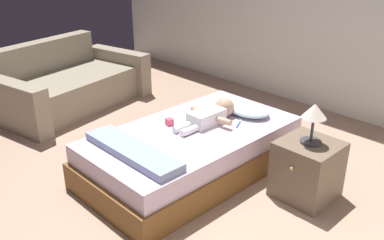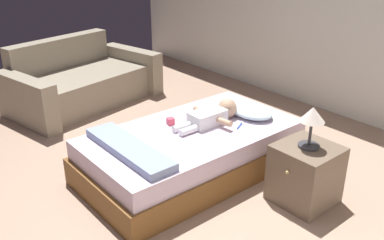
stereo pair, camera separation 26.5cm
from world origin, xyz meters
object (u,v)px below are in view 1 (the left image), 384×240
(baby, at_px, (212,114))
(toy_block, at_px, (169,122))
(bed, at_px, (192,151))
(couch, at_px, (67,85))
(pillow, at_px, (248,109))
(nightstand, at_px, (307,170))
(lamp, at_px, (314,115))
(toothbrush, at_px, (239,124))

(baby, distance_m, toy_block, 0.41)
(bed, xyz_separation_m, couch, (-2.35, 0.01, 0.07))
(bed, distance_m, toy_block, 0.35)
(bed, xyz_separation_m, baby, (-0.01, 0.27, 0.29))
(pillow, distance_m, baby, 0.41)
(baby, xyz_separation_m, nightstand, (0.98, 0.14, -0.25))
(couch, distance_m, nightstand, 3.35)
(pillow, relative_size, lamp, 1.40)
(toothbrush, bearing_deg, lamp, 1.02)
(nightstand, bearing_deg, toothbrush, -178.99)
(nightstand, relative_size, toy_block, 6.82)
(nightstand, bearing_deg, bed, -157.18)
(toothbrush, xyz_separation_m, lamp, (0.75, 0.01, 0.32))
(couch, height_order, lamp, lamp)
(bed, distance_m, pillow, 0.72)
(toothbrush, distance_m, toy_block, 0.65)
(pillow, height_order, toothbrush, pillow)
(pillow, bearing_deg, baby, -107.15)
(pillow, bearing_deg, nightstand, -16.24)
(couch, bearing_deg, toothbrush, 8.51)
(baby, bearing_deg, pillow, 72.85)
(bed, height_order, toy_block, toy_block)
(bed, bearing_deg, toy_block, -162.01)
(couch, bearing_deg, baby, 6.26)
(pillow, xyz_separation_m, toy_block, (-0.34, -0.74, -0.02))
(lamp, bearing_deg, baby, -171.82)
(pillow, relative_size, nightstand, 0.95)
(baby, distance_m, couch, 2.37)
(bed, relative_size, pillow, 4.25)
(nightstand, relative_size, lamp, 1.47)
(toothbrush, bearing_deg, baby, -151.00)
(baby, relative_size, toothbrush, 5.28)
(toothbrush, xyz_separation_m, toy_block, (-0.45, -0.47, 0.02))
(nightstand, bearing_deg, pillow, 163.76)
(baby, height_order, toy_block, baby)
(lamp, bearing_deg, nightstand, -90.00)
(pillow, bearing_deg, bed, -99.68)
(toy_block, bearing_deg, pillow, 65.13)
(lamp, xyz_separation_m, toy_block, (-1.20, -0.48, -0.30))
(lamp, bearing_deg, toy_block, -158.07)
(baby, bearing_deg, toy_block, -122.65)
(nightstand, height_order, toy_block, nightstand)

